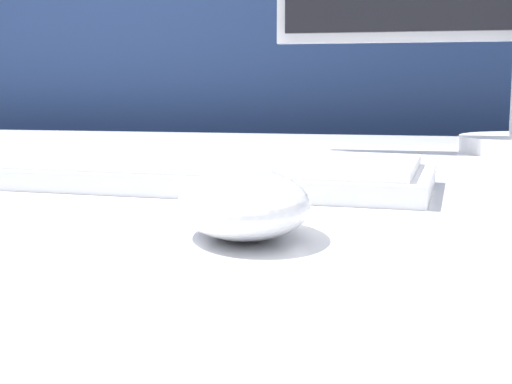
{
  "coord_description": "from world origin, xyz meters",
  "views": [
    {
      "loc": [
        0.12,
        -0.62,
        0.78
      ],
      "look_at": [
        0.04,
        -0.22,
        0.72
      ],
      "focal_mm": 50.0,
      "sensor_mm": 36.0,
      "label": 1
    }
  ],
  "objects": [
    {
      "name": "keyboard",
      "position": [
        -0.06,
        -0.07,
        0.71
      ],
      "size": [
        0.41,
        0.17,
        0.02
      ],
      "rotation": [
        0.0,
        0.0,
        -0.07
      ],
      "color": "silver",
      "rests_on": "desk"
    },
    {
      "name": "partition_panel",
      "position": [
        0.0,
        0.7,
        0.57
      ],
      "size": [
        5.0,
        0.03,
        1.14
      ],
      "color": "navy",
      "rests_on": "ground_plane"
    },
    {
      "name": "computer_mouse_near",
      "position": [
        0.04,
        -0.25,
        0.72
      ],
      "size": [
        0.1,
        0.12,
        0.04
      ],
      "rotation": [
        0.0,
        0.0,
        0.27
      ],
      "color": "white",
      "rests_on": "desk"
    }
  ]
}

